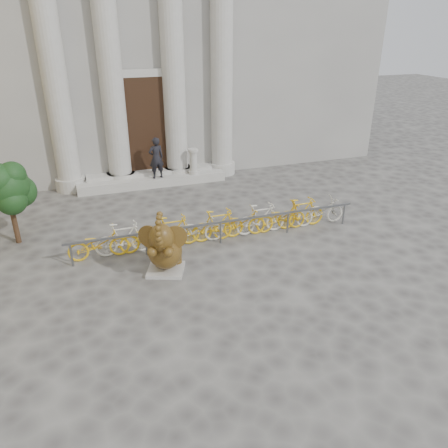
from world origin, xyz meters
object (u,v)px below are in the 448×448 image
object	(u,v)px
tree	(8,188)
bike_rack	(218,225)
pedestrian	(156,158)
elephant_statue	(164,249)

from	to	relation	value
tree	bike_rack	bearing A→B (deg)	-17.18
bike_rack	pedestrian	distance (m)	5.51
elephant_statue	pedestrian	size ratio (longest dim) A/B	1.14
bike_rack	elephant_statue	bearing A→B (deg)	-144.74
bike_rack	tree	world-z (taller)	tree
elephant_statue	tree	distance (m)	5.12
tree	pedestrian	distance (m)	6.19
elephant_statue	tree	size ratio (longest dim) A/B	0.74
tree	elephant_statue	bearing A→B (deg)	-39.35
elephant_statue	bike_rack	distance (m)	2.39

